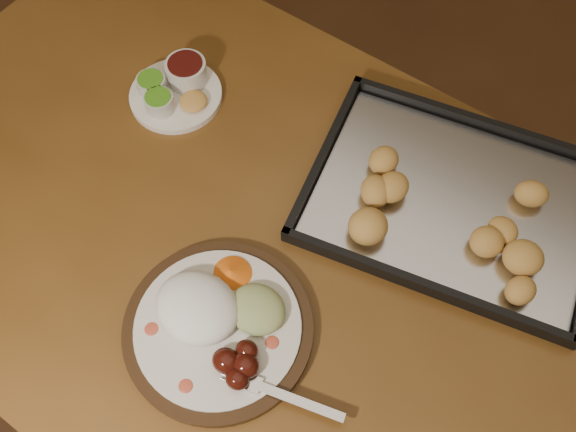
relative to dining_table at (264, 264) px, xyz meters
The scene contains 5 objects.
ground 0.73m from the dining_table, 51.94° to the left, with size 4.00×4.00×0.00m, color brown.
dining_table is the anchor object (origin of this frame).
dinner_plate 0.20m from the dining_table, 79.41° to the right, with size 0.38×0.29×0.07m.
condiment_saucer 0.37m from the dining_table, 152.79° to the left, with size 0.17×0.17×0.06m.
baking_tray 0.35m from the dining_table, 45.88° to the left, with size 0.54×0.45×0.05m.
Camera 1 is at (0.10, -0.63, 1.70)m, focal length 40.00 mm.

